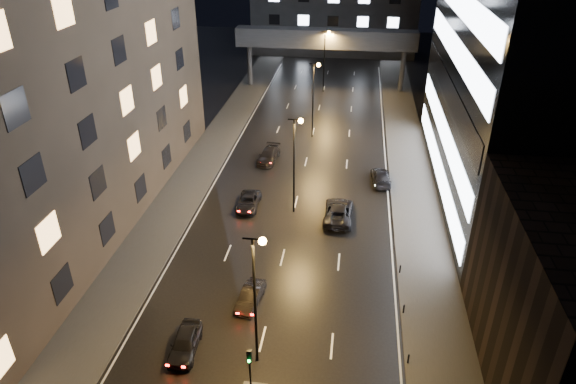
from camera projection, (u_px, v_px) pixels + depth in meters
name	position (u px, v px, depth m)	size (l,w,h in m)	color
ground	(306.00, 162.00, 62.98)	(160.00, 160.00, 0.00)	black
sidewalk_left	(196.00, 173.00, 60.08)	(5.00, 110.00, 0.15)	#383533
sidewalk_right	(413.00, 187.00, 57.13)	(5.00, 110.00, 0.15)	#383533
building_left	(18.00, 9.00, 42.12)	(15.00, 48.00, 40.00)	#2D2319
skybridge	(326.00, 39.00, 85.02)	(30.00, 3.00, 10.00)	#333335
traffic_signal_near	(250.00, 368.00, 30.62)	(0.28, 0.34, 4.40)	black
streetlight_near	(257.00, 286.00, 32.04)	(1.45, 0.50, 10.15)	black
streetlight_mid_a	(296.00, 154.00, 49.41)	(1.45, 0.50, 10.15)	black
streetlight_mid_b	(314.00, 91.00, 66.78)	(1.45, 0.50, 10.15)	black
streetlight_far	(325.00, 53.00, 84.15)	(1.45, 0.50, 10.15)	black
car_away_a	(185.00, 343.00, 35.61)	(1.74, 4.33, 1.48)	black
car_away_b	(250.00, 296.00, 40.02)	(1.40, 4.00, 1.32)	black
car_away_c	(248.00, 202.00, 53.02)	(2.14, 4.64, 1.29)	black
car_away_d	(269.00, 155.00, 62.87)	(2.07, 5.10, 1.48)	black
car_toward_a	(338.00, 212.00, 50.96)	(2.74, 5.94, 1.65)	black
car_toward_b	(381.00, 177.00, 57.85)	(2.02, 4.97, 1.44)	black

